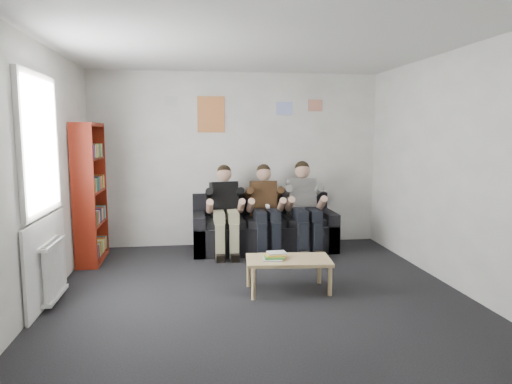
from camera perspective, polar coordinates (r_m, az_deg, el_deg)
room_shell at (r=4.73m, az=0.58°, el=2.35°), size 5.00×5.00×5.00m
sofa at (r=6.99m, az=0.92°, el=-4.75°), size 2.13×0.87×0.82m
bookshelf at (r=6.61m, az=-19.96°, el=-0.14°), size 0.29×0.86×1.90m
coffee_table at (r=5.16m, az=4.05°, el=-8.78°), size 0.94×0.51×0.37m
game_cases at (r=5.12m, az=2.35°, el=-8.02°), size 0.27×0.25×0.07m
person_left at (r=6.67m, az=-3.86°, el=-2.30°), size 0.40×0.85×1.30m
person_middle at (r=6.73m, az=1.18°, el=-2.17°), size 0.40×0.86×1.31m
person_right at (r=6.85m, az=6.10°, el=-1.92°), size 0.42×0.90×1.34m
radiator at (r=5.26m, az=-23.93°, el=-8.86°), size 0.10×0.64×0.60m
window at (r=5.14m, az=-25.12°, el=-1.54°), size 0.05×1.30×2.36m
poster_large at (r=7.16m, az=-5.64°, el=9.63°), size 0.42×0.01×0.55m
poster_blue at (r=7.30m, az=3.55°, el=10.39°), size 0.25×0.01×0.20m
poster_pink at (r=7.42m, az=7.41°, el=10.68°), size 0.22×0.01×0.18m
poster_sign at (r=7.17m, az=-10.55°, el=11.14°), size 0.20×0.01×0.14m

